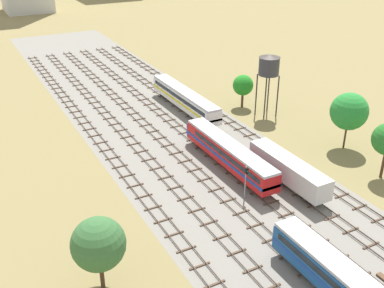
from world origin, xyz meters
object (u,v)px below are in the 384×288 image
(diesel_railcar_centre_mid, at_px, (229,153))
(signal_post_nearest, at_px, (246,178))
(freight_boxcar_centre_right_near, at_px, (288,169))
(water_tower, at_px, (269,66))
(passenger_coach_centre_right_midfar, at_px, (185,98))

(diesel_railcar_centre_mid, relative_size, signal_post_nearest, 4.46)
(freight_boxcar_centre_right_near, height_order, signal_post_nearest, signal_post_nearest)
(freight_boxcar_centre_right_near, bearing_deg, water_tower, 60.27)
(signal_post_nearest, bearing_deg, diesel_railcar_centre_mid, 73.15)
(freight_boxcar_centre_right_near, distance_m, water_tower, 25.66)
(diesel_railcar_centre_mid, relative_size, water_tower, 1.81)
(water_tower, distance_m, signal_post_nearest, 29.48)
(passenger_coach_centre_right_midfar, height_order, signal_post_nearest, signal_post_nearest)
(passenger_coach_centre_right_midfar, bearing_deg, water_tower, -35.17)
(freight_boxcar_centre_right_near, bearing_deg, signal_post_nearest, -179.56)
(freight_boxcar_centre_right_near, xyz_separation_m, signal_post_nearest, (-6.86, -0.05, 0.51))
(diesel_railcar_centre_mid, bearing_deg, water_tower, 39.71)
(diesel_railcar_centre_mid, bearing_deg, freight_boxcar_centre_right_near, -58.59)
(signal_post_nearest, bearing_deg, water_tower, 48.38)
(freight_boxcar_centre_right_near, xyz_separation_m, diesel_railcar_centre_mid, (-4.57, 7.49, 0.15))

